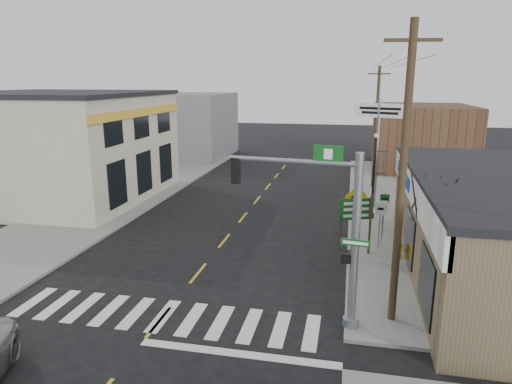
% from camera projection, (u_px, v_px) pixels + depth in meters
% --- Properties ---
extents(ground, '(140.00, 140.00, 0.00)m').
position_uv_depth(ground, '(159.00, 322.00, 15.03)').
color(ground, black).
rests_on(ground, ground).
extents(sidewalk_right, '(6.00, 38.00, 0.13)m').
position_uv_depth(sidewalk_right, '(403.00, 221.00, 25.57)').
color(sidewalk_right, slate).
rests_on(sidewalk_right, ground).
extents(sidewalk_left, '(6.00, 38.00, 0.13)m').
position_uv_depth(sidewalk_left, '(110.00, 203.00, 29.16)').
color(sidewalk_left, slate).
rests_on(sidewalk_left, ground).
extents(center_line, '(0.12, 56.00, 0.01)m').
position_uv_depth(center_line, '(224.00, 240.00, 22.63)').
color(center_line, gold).
rests_on(center_line, ground).
extents(crosswalk, '(11.00, 2.20, 0.01)m').
position_uv_depth(crosswalk, '(163.00, 316.00, 15.41)').
color(crosswalk, silver).
rests_on(crosswalk, ground).
extents(left_building, '(12.00, 12.00, 6.80)m').
position_uv_depth(left_building, '(58.00, 148.00, 30.10)').
color(left_building, '#B4AD96').
rests_on(left_building, ground).
extents(bldg_distant_right, '(8.00, 10.00, 5.60)m').
position_uv_depth(bldg_distant_right, '(421.00, 137.00, 40.47)').
color(bldg_distant_right, '#503625').
rests_on(bldg_distant_right, ground).
extents(bldg_distant_left, '(9.00, 10.00, 6.40)m').
position_uv_depth(bldg_distant_left, '(184.00, 125.00, 46.85)').
color(bldg_distant_left, slate).
rests_on(bldg_distant_left, ground).
extents(traffic_signal_pole, '(4.54, 0.37, 5.75)m').
position_uv_depth(traffic_signal_pole, '(333.00, 222.00, 13.87)').
color(traffic_signal_pole, gray).
rests_on(traffic_signal_pole, sidewalk_right).
extents(guide_sign, '(1.57, 0.13, 2.74)m').
position_uv_depth(guide_sign, '(356.00, 215.00, 20.31)').
color(guide_sign, '#40311E').
rests_on(guide_sign, sidewalk_right).
extents(fire_hydrant, '(0.22, 0.22, 0.70)m').
position_uv_depth(fire_hydrant, '(399.00, 250.00, 20.03)').
color(fire_hydrant, '#E1A802').
rests_on(fire_hydrant, sidewalk_right).
extents(ped_crossing_sign, '(1.10, 0.08, 2.84)m').
position_uv_depth(ped_crossing_sign, '(356.00, 204.00, 21.58)').
color(ped_crossing_sign, gray).
rests_on(ped_crossing_sign, sidewalk_right).
extents(lamp_post, '(0.62, 0.49, 4.79)m').
position_uv_depth(lamp_post, '(375.00, 170.00, 25.26)').
color(lamp_post, black).
rests_on(lamp_post, sidewalk_right).
extents(dance_center_sign, '(3.10, 0.19, 6.58)m').
position_uv_depth(dance_center_sign, '(379.00, 126.00, 27.00)').
color(dance_center_sign, gray).
rests_on(dance_center_sign, sidewalk_right).
extents(bare_tree, '(2.52, 2.52, 5.03)m').
position_uv_depth(bare_tree, '(434.00, 184.00, 16.49)').
color(bare_tree, black).
rests_on(bare_tree, sidewalk_right).
extents(shrub_front, '(1.37, 1.37, 1.03)m').
position_uv_depth(shrub_front, '(437.00, 277.00, 16.97)').
color(shrub_front, '#203B1B').
rests_on(shrub_front, sidewalk_right).
extents(shrub_back, '(1.24, 1.24, 0.93)m').
position_uv_depth(shrub_back, '(462.00, 244.00, 20.41)').
color(shrub_back, black).
rests_on(shrub_back, sidewalk_right).
extents(utility_pole_near, '(1.63, 0.24, 9.34)m').
position_uv_depth(utility_pole_near, '(402.00, 176.00, 13.86)').
color(utility_pole_near, '#4E2B1F').
rests_on(utility_pole_near, sidewalk_right).
extents(utility_pole_far, '(1.49, 0.22, 8.59)m').
position_uv_depth(utility_pole_far, '(376.00, 126.00, 32.40)').
color(utility_pole_far, '#42241B').
rests_on(utility_pole_far, sidewalk_right).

